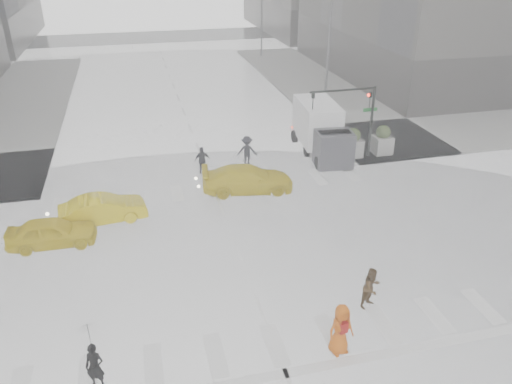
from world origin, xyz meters
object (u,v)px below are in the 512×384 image
object	(u,v)px
pedestrian_brown	(372,288)
pedestrian_orange	(341,329)
traffic_signal_pole	(357,109)
taxi_front	(52,232)
taxi_mid	(103,209)
box_truck	(321,129)

from	to	relation	value
pedestrian_brown	pedestrian_orange	xyz separation A→B (m)	(-1.99, -1.86, 0.12)
traffic_signal_pole	taxi_front	xyz separation A→B (m)	(-16.83, -5.76, -2.57)
pedestrian_orange	taxi_mid	world-z (taller)	pedestrian_orange
pedestrian_orange	taxi_front	bearing A→B (deg)	126.02
traffic_signal_pole	taxi_mid	xyz separation A→B (m)	(-14.69, -4.17, -2.55)
taxi_front	taxi_mid	distance (m)	2.67
taxi_front	box_truck	world-z (taller)	box_truck
pedestrian_brown	taxi_mid	world-z (taller)	pedestrian_brown
pedestrian_orange	taxi_front	distance (m)	13.33
pedestrian_orange	taxi_mid	distance (m)	13.11
taxi_mid	pedestrian_orange	bearing A→B (deg)	-151.59
pedestrian_brown	box_truck	world-z (taller)	box_truck
pedestrian_orange	pedestrian_brown	bearing A→B (deg)	31.79
traffic_signal_pole	taxi_front	world-z (taller)	traffic_signal_pole
traffic_signal_pole	pedestrian_brown	size ratio (longest dim) A/B	2.75
pedestrian_brown	box_truck	bearing A→B (deg)	51.57
pedestrian_brown	box_truck	xyz separation A→B (m)	(3.42, 14.31, 0.84)
traffic_signal_pole	box_truck	xyz separation A→B (m)	(-1.64, 1.36, -1.56)
traffic_signal_pole	pedestrian_brown	xyz separation A→B (m)	(-5.05, -12.95, -2.40)
pedestrian_orange	box_truck	xyz separation A→B (m)	(5.41, 16.17, 0.72)
pedestrian_orange	taxi_mid	xyz separation A→B (m)	(-7.64, 10.64, -0.27)
pedestrian_brown	pedestrian_orange	world-z (taller)	pedestrian_orange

